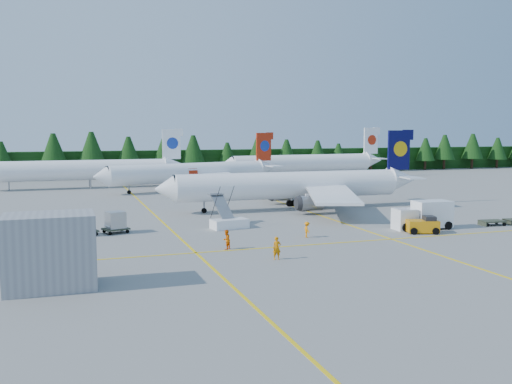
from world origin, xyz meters
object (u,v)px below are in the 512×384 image
object	(u,v)px
airliner_red	(186,173)
airliner_navy	(285,186)
baggage_tug	(423,225)
airstairs	(228,221)
service_truck	(422,215)

from	to	relation	value
airliner_red	airliner_navy	bearing A→B (deg)	-89.52
baggage_tug	airstairs	bearing A→B (deg)	171.35
baggage_tug	service_truck	bearing A→B (deg)	76.56
service_truck	airliner_red	bearing A→B (deg)	113.03
airliner_red	baggage_tug	xyz separation A→B (m)	(15.02, -50.52, -2.26)
service_truck	baggage_tug	world-z (taller)	service_truck
airliner_red	baggage_tug	bearing A→B (deg)	-87.97
service_truck	baggage_tug	distance (m)	2.74
airliner_navy	airliner_red	bearing A→B (deg)	105.78
airliner_navy	service_truck	distance (m)	21.28
airstairs	service_truck	xyz separation A→B (m)	(20.15, -7.46, 0.75)
service_truck	baggage_tug	bearing A→B (deg)	-117.94
airliner_red	baggage_tug	distance (m)	52.75
service_truck	airliner_navy	bearing A→B (deg)	118.37
airliner_navy	service_truck	size ratio (longest dim) A/B	5.66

